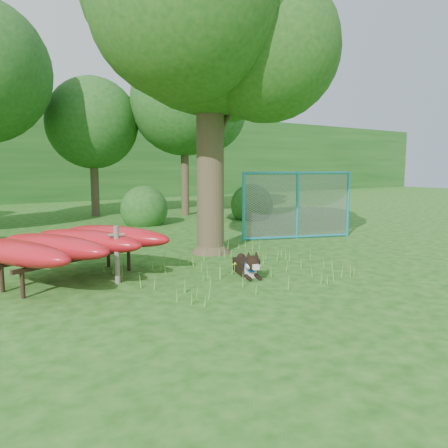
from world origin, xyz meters
TOP-DOWN VIEW (x-y plane):
  - ground at (0.00, 0.00)m, footprint 80.00×80.00m
  - oak_tree at (0.97, 2.99)m, footprint 6.49×5.95m
  - wooden_post at (-2.09, 1.49)m, footprint 0.30×0.13m
  - kayak_rack at (-2.75, 2.21)m, footprint 3.91×3.51m
  - husky_dog at (0.30, 0.51)m, footprint 0.67×1.22m
  - fence_section at (4.43, 3.24)m, footprint 3.33×1.38m
  - wildflower_clump at (0.24, 0.87)m, footprint 0.10×0.08m
  - bg_tree_c at (1.50, 13.00)m, footprint 4.00×4.00m
  - bg_tree_d at (5.00, 11.00)m, footprint 4.80×4.80m
  - bg_tree_e at (8.00, 14.00)m, footprint 4.60×4.60m
  - shrub_right at (6.50, 8.00)m, footprint 1.80×1.80m
  - shrub_mid at (2.00, 9.00)m, footprint 1.80×1.80m
  - wooded_hillside at (0.00, 28.00)m, footprint 80.00×12.00m

SIDE VIEW (x-z plane):
  - ground at x=0.00m, z-range 0.00..0.00m
  - shrub_right at x=6.50m, z-range -0.90..0.90m
  - shrub_mid at x=2.00m, z-range -0.90..0.90m
  - wildflower_clump at x=0.24m, z-range 0.06..0.27m
  - husky_dog at x=0.30m, z-range -0.08..0.49m
  - wooden_post at x=-2.09m, z-range 0.03..1.14m
  - kayak_rack at x=-2.75m, z-range 0.25..1.22m
  - fence_section at x=4.43m, z-range -0.69..2.76m
  - wooded_hillside at x=0.00m, z-range 0.00..6.00m
  - bg_tree_c at x=1.50m, z-range 1.05..7.17m
  - bg_tree_d at x=5.00m, z-range 1.33..8.83m
  - bg_tree_e at x=8.00m, z-range 1.46..9.01m
  - oak_tree at x=0.97m, z-range 1.45..10.15m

